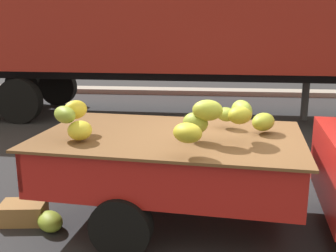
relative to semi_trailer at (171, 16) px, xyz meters
The scene contains 5 objects.
ground 6.51m from the semi_trailer, 75.46° to the right, with size 220.00×220.00×0.00m, color #28282B.
curb_strip 4.74m from the semi_trailer, 68.18° to the left, with size 80.00×0.80×0.16m, color gray.
semi_trailer is the anchor object (origin of this frame).
fallen_banana_bunch_near_tailgate 6.76m from the semi_trailer, 97.12° to the right, with size 0.40×0.27×0.21m, color olive.
produce_crate 6.67m from the semi_trailer, 100.94° to the right, with size 0.52×0.36×0.24m, color olive.
Camera 1 is at (-0.49, -4.58, 2.28)m, focal length 43.66 mm.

